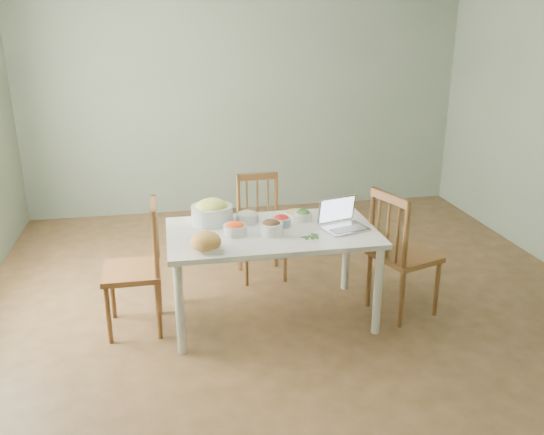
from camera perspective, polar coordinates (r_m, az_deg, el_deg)
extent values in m
cube|color=#48341A|center=(4.62, 2.13, -8.66)|extent=(5.00, 5.00, 0.00)
cube|color=gray|center=(6.59, -2.66, 12.25)|extent=(5.00, 0.00, 2.70)
cube|color=gray|center=(1.92, 19.52, -7.26)|extent=(5.00, 0.00, 2.70)
ellipsoid|color=#C08547|center=(3.78, -6.67, -2.40)|extent=(0.27, 0.27, 0.13)
cube|color=white|center=(3.74, -5.86, -3.42)|extent=(0.12, 0.04, 0.03)
cylinder|color=#D7C17C|center=(4.48, 2.51, 0.48)|extent=(0.19, 0.19, 0.02)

